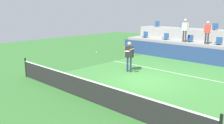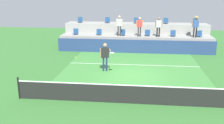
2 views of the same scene
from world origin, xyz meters
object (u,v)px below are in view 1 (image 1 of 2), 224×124
stadium_chair_lower_mid_left (190,39)px  tennis_player (129,53)px  stadium_chair_upper_far_left (157,24)px  stadium_chair_upper_center (215,27)px  spectator_leaning_on_rail (185,28)px  stadium_chair_lower_left (166,37)px  stadium_chair_lower_mid_right (219,42)px  stadium_chair_lower_far_left (145,35)px  stadium_chair_upper_left (183,26)px  tennis_ball (96,52)px  spectator_in_grey (207,30)px

stadium_chair_lower_mid_left → tennis_player: bearing=-95.5°
stadium_chair_upper_far_left → stadium_chair_upper_center: 5.30m
tennis_player → spectator_leaning_on_rail: size_ratio=1.04×
stadium_chair_lower_left → stadium_chair_upper_far_left: stadium_chair_upper_far_left is taller
stadium_chair_lower_mid_left → stadium_chair_upper_far_left: (-4.18, 1.80, 0.85)m
stadium_chair_lower_mid_right → tennis_player: size_ratio=0.29×
stadium_chair_lower_far_left → stadium_chair_lower_mid_right: size_ratio=1.00×
stadium_chair_lower_left → stadium_chair_lower_mid_left: size_ratio=1.00×
stadium_chair_upper_far_left → stadium_chair_upper_center: same height
stadium_chair_upper_center → spectator_leaning_on_rail: size_ratio=0.30×
stadium_chair_lower_mid_right → stadium_chair_upper_left: 4.21m
stadium_chair_lower_far_left → stadium_chair_upper_left: (2.61, 1.80, 0.85)m
stadium_chair_upper_far_left → tennis_ball: 9.69m
stadium_chair_upper_far_left → tennis_player: 9.10m
stadium_chair_lower_far_left → spectator_in_grey: size_ratio=0.32×
stadium_chair_lower_mid_right → spectator_in_grey: 1.10m
stadium_chair_upper_left → stadium_chair_upper_center: 2.68m
spectator_leaning_on_rail → stadium_chair_lower_mid_left: bearing=55.8°
stadium_chair_lower_left → spectator_in_grey: spectator_in_grey is taller
stadium_chair_upper_far_left → stadium_chair_upper_left: 2.62m
stadium_chair_lower_mid_right → tennis_ball: stadium_chair_lower_mid_right is taller
spectator_leaning_on_rail → stadium_chair_lower_left: bearing=168.1°
stadium_chair_lower_far_left → tennis_player: 7.41m
tennis_player → tennis_ball: (-1.61, -1.13, 0.03)m
stadium_chair_lower_left → stadium_chair_upper_center: (3.20, 1.80, 0.85)m
stadium_chair_lower_left → stadium_chair_lower_mid_left: same height
stadium_chair_lower_mid_right → stadium_chair_upper_center: bearing=119.7°
stadium_chair_lower_mid_right → tennis_ball: size_ratio=7.65×
stadium_chair_lower_left → stadium_chair_lower_mid_right: same height
stadium_chair_lower_mid_right → spectator_leaning_on_rail: 2.58m
stadium_chair_lower_mid_left → stadium_chair_upper_center: (1.12, 1.80, 0.85)m
stadium_chair_lower_far_left → stadium_chair_upper_far_left: stadium_chair_upper_far_left is taller
stadium_chair_lower_far_left → stadium_chair_lower_left: 2.09m
stadium_chair_upper_center → tennis_player: size_ratio=0.29×
stadium_chair_lower_mid_left → stadium_chair_upper_center: 2.28m
stadium_chair_lower_left → spectator_in_grey: size_ratio=0.32×
spectator_leaning_on_rail → tennis_ball: spectator_leaning_on_rail is taller
tennis_player → spectator_leaning_on_rail: (0.36, 6.11, 1.18)m
stadium_chair_lower_mid_right → stadium_chair_upper_left: size_ratio=1.00×
tennis_player → spectator_leaning_on_rail: 6.24m
stadium_chair_lower_mid_right → stadium_chair_lower_left: bearing=180.0°
stadium_chair_upper_left → tennis_player: bearing=-83.5°
stadium_chair_lower_mid_left → tennis_ball: bearing=-106.3°
stadium_chair_upper_center → tennis_ball: (-3.35, -9.43, -1.16)m
spectator_in_grey → tennis_ball: spectator_in_grey is taller
stadium_chair_lower_far_left → stadium_chair_lower_mid_right: bearing=0.0°
stadium_chair_lower_mid_left → stadium_chair_upper_left: stadium_chair_upper_left is taller
stadium_chair_lower_mid_right → stadium_chair_upper_center: size_ratio=1.00×
stadium_chair_lower_mid_right → spectator_in_grey: (-0.70, -0.38, 0.76)m
stadium_chair_lower_left → stadium_chair_upper_center: size_ratio=1.00×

